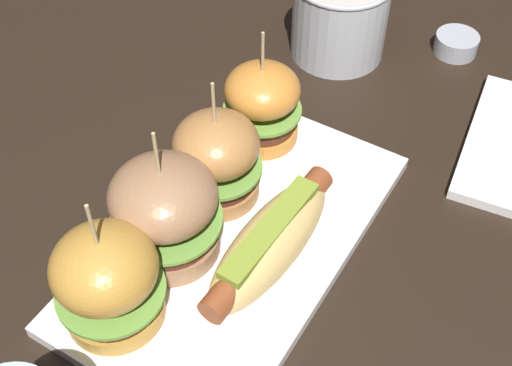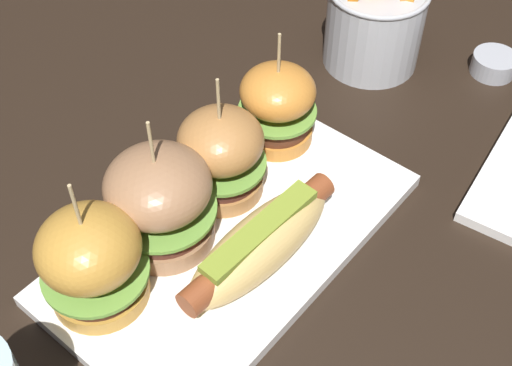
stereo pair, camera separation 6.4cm
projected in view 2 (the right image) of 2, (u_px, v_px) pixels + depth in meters
ground_plane at (232, 241)px, 0.67m from camera, size 3.00×3.00×0.00m
platter_main at (232, 237)px, 0.66m from camera, size 0.36×0.20×0.01m
hot_dog at (260, 243)px, 0.61m from camera, size 0.19×0.06×0.05m
slider_far_left at (92, 260)px, 0.57m from camera, size 0.09×0.09×0.14m
slider_center_left at (160, 200)px, 0.61m from camera, size 0.10×0.10×0.15m
slider_center_right at (221, 154)px, 0.66m from camera, size 0.09×0.09×0.14m
slider_far_right at (277, 105)px, 0.71m from camera, size 0.08×0.08×0.13m
fries_bucket at (374, 23)px, 0.81m from camera, size 0.12×0.12×0.15m
sauce_ramekin at (494, 64)px, 0.83m from camera, size 0.05×0.05×0.02m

